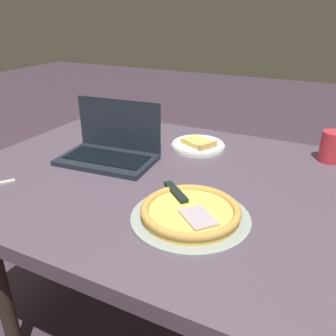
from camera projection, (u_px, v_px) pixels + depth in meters
ground_plane at (153, 317)px, 1.52m from camera, size 12.00×12.00×0.00m
dining_table at (150, 187)px, 1.25m from camera, size 1.28×1.06×0.70m
laptop at (111, 148)px, 1.31m from camera, size 0.36×0.25×0.21m
pizza_plate at (198, 145)px, 1.43m from camera, size 0.22×0.22×0.04m
pizza_tray at (190, 212)px, 0.95m from camera, size 0.33×0.33×0.04m
drink_cup at (332, 146)px, 1.29m from camera, size 0.08×0.08×0.11m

